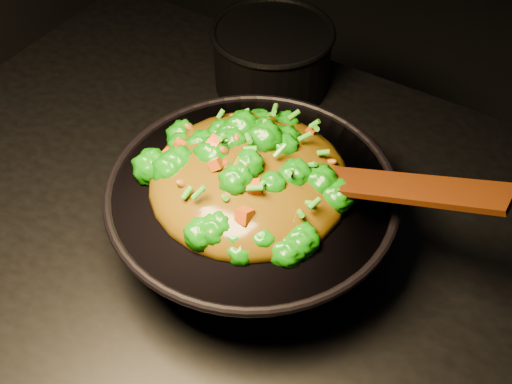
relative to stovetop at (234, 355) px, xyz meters
The scene contains 5 objects.
stovetop is the anchor object (origin of this frame).
wok 0.51m from the stovetop, 20.02° to the right, with size 0.40×0.40×0.11m, color black, non-canonical shape.
stir_fry 0.61m from the stovetop, 16.45° to the right, with size 0.28×0.28×0.10m, color #147908, non-canonical shape.
spatula 0.66m from the stovetop, ahead, with size 0.33×0.05×0.01m, color #350D03.
back_pot 0.61m from the stovetop, 108.98° to the left, with size 0.22×0.22×0.12m, color black.
Camera 1 is at (0.39, -0.54, 1.66)m, focal length 45.00 mm.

